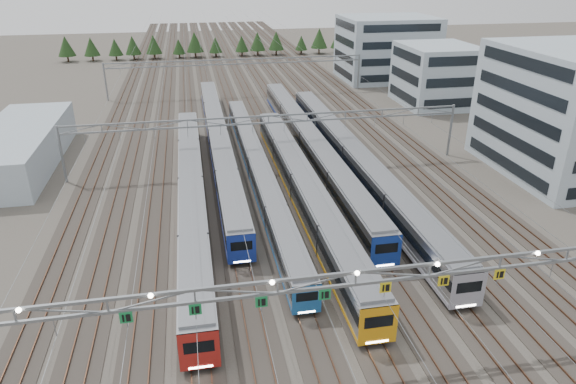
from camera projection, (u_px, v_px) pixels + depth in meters
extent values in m
plane|color=#47423A|center=(350.00, 358.00, 39.15)|extent=(400.00, 400.00, 0.00)
cube|color=#2D2823|center=(232.00, 80.00, 128.51)|extent=(54.00, 260.00, 0.08)
cube|color=brown|center=(127.00, 84.00, 124.09)|extent=(0.08, 260.00, 0.16)
cube|color=brown|center=(330.00, 76.00, 132.82)|extent=(0.08, 260.00, 0.16)
cube|color=brown|center=(229.00, 80.00, 128.33)|extent=(0.08, 260.00, 0.16)
cube|color=brown|center=(235.00, 80.00, 128.58)|extent=(0.08, 260.00, 0.16)
cube|color=black|center=(193.00, 203.00, 63.00)|extent=(2.49, 56.20, 0.38)
cube|color=#A0A2A8|center=(191.00, 190.00, 62.24)|extent=(2.94, 57.34, 3.30)
cube|color=black|center=(191.00, 187.00, 62.07)|extent=(3.00, 57.06, 1.00)
cube|color=#AA1F1A|center=(192.00, 200.00, 62.81)|extent=(2.99, 57.06, 0.37)
cube|color=slate|center=(190.00, 176.00, 61.51)|extent=(2.64, 56.20, 0.26)
cube|color=#AA1F1A|center=(199.00, 351.00, 36.66)|extent=(2.96, 0.12, 3.30)
cube|color=black|center=(199.00, 347.00, 36.47)|extent=(2.20, 0.10, 1.00)
cube|color=white|center=(201.00, 367.00, 37.20)|extent=(1.76, 0.06, 0.16)
cube|color=black|center=(219.00, 150.00, 80.63)|extent=(2.39, 66.37, 0.36)
cube|color=#A0A2A8|center=(218.00, 139.00, 79.91)|extent=(2.81, 67.73, 3.17)
cube|color=black|center=(218.00, 137.00, 79.75)|extent=(2.87, 67.39, 0.95)
cube|color=#1A33A1|center=(219.00, 147.00, 80.46)|extent=(2.86, 67.39, 0.35)
cube|color=slate|center=(218.00, 129.00, 79.21)|extent=(2.53, 66.37, 0.25)
cube|color=#1A33A1|center=(242.00, 249.00, 49.69)|extent=(2.83, 0.12, 3.17)
cube|color=black|center=(241.00, 246.00, 49.50)|extent=(2.11, 0.10, 0.95)
cube|color=white|center=(242.00, 262.00, 50.21)|extent=(1.69, 0.06, 0.15)
cube|color=black|center=(258.00, 177.00, 70.52)|extent=(2.11, 59.73, 0.32)
cube|color=#A0A2A8|center=(258.00, 167.00, 69.88)|extent=(2.49, 60.95, 2.80)
cube|color=black|center=(257.00, 165.00, 69.74)|extent=(2.55, 60.65, 0.84)
cube|color=#1F60AB|center=(258.00, 175.00, 70.37)|extent=(2.54, 60.65, 0.31)
cube|color=slate|center=(257.00, 157.00, 69.26)|extent=(2.24, 59.73, 0.22)
cube|color=#1F60AB|center=(307.00, 300.00, 42.69)|extent=(2.51, 0.12, 2.80)
cube|color=black|center=(307.00, 297.00, 42.52)|extent=(1.86, 0.10, 0.84)
cube|color=white|center=(307.00, 312.00, 43.14)|extent=(1.49, 0.06, 0.13)
cube|color=black|center=(303.00, 200.00, 63.71)|extent=(2.61, 52.44, 0.39)
cube|color=#A0A2A8|center=(303.00, 186.00, 62.92)|extent=(3.07, 53.51, 3.45)
cube|color=black|center=(303.00, 183.00, 62.74)|extent=(3.13, 53.24, 1.04)
cube|color=orange|center=(303.00, 197.00, 63.52)|extent=(3.12, 53.24, 0.38)
cube|color=slate|center=(303.00, 173.00, 62.16)|extent=(2.76, 52.44, 0.27)
cube|color=orange|center=(378.00, 326.00, 39.05)|extent=(3.09, 0.12, 3.45)
cube|color=black|center=(379.00, 322.00, 38.85)|extent=(2.30, 0.10, 1.04)
cube|color=white|center=(377.00, 342.00, 39.62)|extent=(1.84, 0.06, 0.16)
cube|color=black|center=(309.00, 154.00, 78.92)|extent=(2.57, 64.08, 0.39)
cube|color=#A0A2A8|center=(309.00, 142.00, 78.14)|extent=(3.02, 65.39, 3.40)
cube|color=black|center=(309.00, 140.00, 77.97)|extent=(3.08, 65.06, 1.02)
cube|color=#1636A0|center=(309.00, 151.00, 78.73)|extent=(3.07, 65.06, 0.38)
cube|color=slate|center=(309.00, 131.00, 77.39)|extent=(2.72, 64.08, 0.27)
cube|color=#1636A0|center=(386.00, 252.00, 48.97)|extent=(3.04, 0.12, 3.40)
cube|color=black|center=(387.00, 248.00, 48.77)|extent=(2.26, 0.10, 1.02)
cube|color=white|center=(385.00, 265.00, 49.53)|extent=(1.81, 0.06, 0.16)
cube|color=black|center=(352.00, 170.00, 72.76)|extent=(2.60, 63.32, 0.39)
cube|color=#A0A2A8|center=(353.00, 158.00, 71.97)|extent=(3.06, 64.61, 3.44)
cube|color=black|center=(353.00, 155.00, 71.80)|extent=(3.12, 64.29, 1.04)
cube|color=#9D9DAB|center=(352.00, 167.00, 72.57)|extent=(3.11, 64.29, 0.38)
cube|color=slate|center=(354.00, 146.00, 71.21)|extent=(2.75, 63.32, 0.27)
cube|color=#9D9DAB|center=(468.00, 291.00, 43.14)|extent=(3.08, 0.12, 3.44)
cube|color=black|center=(469.00, 287.00, 42.95)|extent=(2.29, 0.10, 1.04)
cube|color=white|center=(466.00, 306.00, 43.71)|extent=(1.83, 0.06, 0.16)
cube|color=gray|center=(356.00, 272.00, 35.92)|extent=(56.00, 0.22, 0.22)
cube|color=gray|center=(355.00, 284.00, 36.33)|extent=(56.00, 0.22, 0.22)
cube|color=#187C3E|center=(126.00, 318.00, 33.73)|extent=(0.85, 0.06, 0.85)
cube|color=#187C3E|center=(195.00, 310.00, 34.51)|extent=(0.85, 0.06, 0.85)
cube|color=#187C3E|center=(261.00, 302.00, 35.28)|extent=(0.85, 0.06, 0.85)
cube|color=#187C3E|center=(325.00, 295.00, 36.05)|extent=(0.85, 0.06, 0.85)
cube|color=yellow|center=(385.00, 288.00, 36.82)|extent=(0.85, 0.06, 0.85)
cube|color=yellow|center=(444.00, 281.00, 37.59)|extent=(0.85, 0.06, 0.85)
cube|color=yellow|center=(500.00, 274.00, 38.36)|extent=(0.85, 0.06, 0.85)
cylinder|color=gray|center=(62.00, 154.00, 68.45)|extent=(0.36, 0.36, 8.00)
cylinder|color=gray|center=(450.00, 130.00, 78.04)|extent=(0.36, 0.36, 8.00)
cube|color=gray|center=(268.00, 116.00, 71.67)|extent=(56.00, 0.22, 0.22)
cube|color=gray|center=(268.00, 123.00, 72.08)|extent=(56.00, 0.22, 0.22)
cylinder|color=gray|center=(106.00, 82.00, 108.66)|extent=(0.36, 0.36, 8.00)
cylinder|color=gray|center=(358.00, 72.00, 118.25)|extent=(0.36, 0.36, 8.00)
cube|color=gray|center=(237.00, 59.00, 111.88)|extent=(56.00, 0.22, 0.22)
cube|color=gray|center=(237.00, 64.00, 112.30)|extent=(56.00, 0.22, 0.22)
cube|color=#9CADBA|center=(573.00, 112.00, 70.30)|extent=(18.00, 22.00, 17.25)
cube|color=#9CADBA|center=(436.00, 75.00, 105.33)|extent=(14.00, 16.00, 12.06)
cube|color=#9CADBA|center=(386.00, 48.00, 127.61)|extent=(22.00, 18.00, 15.05)
cube|color=#9CADBA|center=(20.00, 147.00, 74.90)|extent=(10.00, 30.00, 5.47)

